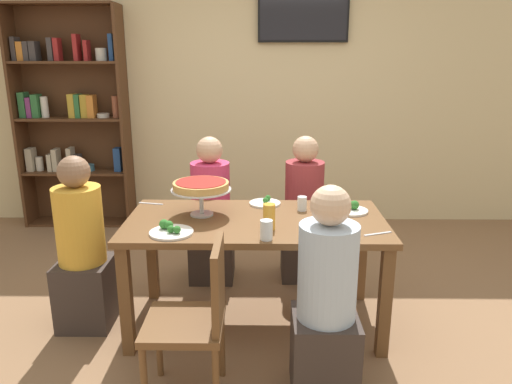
{
  "coord_description": "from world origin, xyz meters",
  "views": [
    {
      "loc": [
        0.04,
        -2.94,
        1.76
      ],
      "look_at": [
        0.0,
        0.1,
        0.89
      ],
      "focal_mm": 34.42,
      "sensor_mm": 36.0,
      "label": 1
    }
  ],
  "objects_px": {
    "diner_near_right": "(326,309)",
    "salad_plate_near_diner": "(265,203)",
    "diner_far_left": "(211,220)",
    "cutlery_fork_near": "(378,234)",
    "dining_table": "(256,233)",
    "television": "(303,16)",
    "diner_head_west": "(83,255)",
    "water_glass_clear_far": "(302,204)",
    "salad_plate_spare": "(171,230)",
    "diner_far_right": "(304,219)",
    "bookshelf": "(71,115)",
    "water_glass_clear_near": "(266,230)",
    "cutlery_knife_near": "(151,204)",
    "deep_dish_pizza_stand": "(201,187)",
    "chair_near_left": "(197,314)",
    "beer_glass_amber_tall": "(269,217)",
    "salad_plate_far_diner": "(351,209)"
  },
  "relations": [
    {
      "from": "dining_table",
      "to": "diner_far_right",
      "type": "distance_m",
      "value": 0.83
    },
    {
      "from": "bookshelf",
      "to": "diner_head_west",
      "type": "distance_m",
      "value": 2.27
    },
    {
      "from": "deep_dish_pizza_stand",
      "to": "chair_near_left",
      "type": "bearing_deg",
      "value": -85.4
    },
    {
      "from": "bookshelf",
      "to": "water_glass_clear_near",
      "type": "xyz_separation_m",
      "value": [
        1.96,
        -2.36,
        -0.34
      ]
    },
    {
      "from": "beer_glass_amber_tall",
      "to": "water_glass_clear_far",
      "type": "height_order",
      "value": "beer_glass_amber_tall"
    },
    {
      "from": "dining_table",
      "to": "chair_near_left",
      "type": "xyz_separation_m",
      "value": [
        -0.29,
        -0.74,
        -0.16
      ]
    },
    {
      "from": "diner_near_right",
      "to": "chair_near_left",
      "type": "bearing_deg",
      "value": 94.36
    },
    {
      "from": "diner_far_right",
      "to": "diner_head_west",
      "type": "relative_size",
      "value": 1.0
    },
    {
      "from": "diner_far_right",
      "to": "salad_plate_far_diner",
      "type": "bearing_deg",
      "value": 24.74
    },
    {
      "from": "diner_near_right",
      "to": "beer_glass_amber_tall",
      "type": "xyz_separation_m",
      "value": [
        -0.29,
        0.51,
        0.33
      ]
    },
    {
      "from": "diner_near_right",
      "to": "beer_glass_amber_tall",
      "type": "relative_size",
      "value": 7.39
    },
    {
      "from": "bookshelf",
      "to": "water_glass_clear_near",
      "type": "height_order",
      "value": "bookshelf"
    },
    {
      "from": "bookshelf",
      "to": "cutlery_fork_near",
      "type": "bearing_deg",
      "value": -41.06
    },
    {
      "from": "television",
      "to": "diner_far_left",
      "type": "bearing_deg",
      "value": -119.2
    },
    {
      "from": "chair_near_left",
      "to": "salad_plate_far_diner",
      "type": "height_order",
      "value": "chair_near_left"
    },
    {
      "from": "diner_far_left",
      "to": "salad_plate_far_diner",
      "type": "distance_m",
      "value": 1.15
    },
    {
      "from": "chair_near_left",
      "to": "salad_plate_spare",
      "type": "relative_size",
      "value": 3.38
    },
    {
      "from": "salad_plate_near_diner",
      "to": "water_glass_clear_near",
      "type": "height_order",
      "value": "water_glass_clear_near"
    },
    {
      "from": "water_glass_clear_near",
      "to": "cutlery_knife_near",
      "type": "height_order",
      "value": "water_glass_clear_near"
    },
    {
      "from": "diner_head_west",
      "to": "cutlery_fork_near",
      "type": "bearing_deg",
      "value": -7.46
    },
    {
      "from": "deep_dish_pizza_stand",
      "to": "diner_far_right",
      "type": "bearing_deg",
      "value": 42.16
    },
    {
      "from": "television",
      "to": "diner_head_west",
      "type": "xyz_separation_m",
      "value": [
        -1.56,
        -2.12,
        -1.6
      ]
    },
    {
      "from": "bookshelf",
      "to": "diner_head_west",
      "type": "xyz_separation_m",
      "value": [
        0.77,
        -2.03,
        -0.65
      ]
    },
    {
      "from": "diner_near_right",
      "to": "salad_plate_near_diner",
      "type": "height_order",
      "value": "diner_near_right"
    },
    {
      "from": "bookshelf",
      "to": "diner_head_west",
      "type": "bearing_deg",
      "value": -69.17
    },
    {
      "from": "beer_glass_amber_tall",
      "to": "diner_far_left",
      "type": "bearing_deg",
      "value": 116.91
    },
    {
      "from": "diner_far_right",
      "to": "beer_glass_amber_tall",
      "type": "height_order",
      "value": "diner_far_right"
    },
    {
      "from": "chair_near_left",
      "to": "water_glass_clear_near",
      "type": "relative_size",
      "value": 7.62
    },
    {
      "from": "diner_far_right",
      "to": "television",
      "type": "bearing_deg",
      "value": 177.27
    },
    {
      "from": "chair_near_left",
      "to": "cutlery_knife_near",
      "type": "bearing_deg",
      "value": 23.2
    },
    {
      "from": "chair_near_left",
      "to": "diner_head_west",
      "type": "bearing_deg",
      "value": 49.31
    },
    {
      "from": "diner_head_west",
      "to": "salad_plate_far_diner",
      "type": "height_order",
      "value": "diner_head_west"
    },
    {
      "from": "television",
      "to": "salad_plate_near_diner",
      "type": "distance_m",
      "value": 2.27
    },
    {
      "from": "beer_glass_amber_tall",
      "to": "cutlery_fork_near",
      "type": "relative_size",
      "value": 0.86
    },
    {
      "from": "chair_near_left",
      "to": "beer_glass_amber_tall",
      "type": "relative_size",
      "value": 5.59
    },
    {
      "from": "beer_glass_amber_tall",
      "to": "salad_plate_near_diner",
      "type": "bearing_deg",
      "value": 92.35
    },
    {
      "from": "deep_dish_pizza_stand",
      "to": "water_glass_clear_near",
      "type": "relative_size",
      "value": 3.39
    },
    {
      "from": "diner_near_right",
      "to": "diner_far_left",
      "type": "distance_m",
      "value": 1.56
    },
    {
      "from": "dining_table",
      "to": "television",
      "type": "relative_size",
      "value": 1.86
    },
    {
      "from": "diner_far_left",
      "to": "cutlery_fork_near",
      "type": "bearing_deg",
      "value": 48.57
    },
    {
      "from": "salad_plate_spare",
      "to": "cutlery_knife_near",
      "type": "xyz_separation_m",
      "value": [
        -0.24,
        0.57,
        -0.02
      ]
    },
    {
      "from": "diner_head_west",
      "to": "water_glass_clear_far",
      "type": "xyz_separation_m",
      "value": [
        1.43,
        0.2,
        0.3
      ]
    },
    {
      "from": "cutlery_knife_near",
      "to": "diner_near_right",
      "type": "bearing_deg",
      "value": 150.56
    },
    {
      "from": "deep_dish_pizza_stand",
      "to": "salad_plate_far_diner",
      "type": "xyz_separation_m",
      "value": [
        0.98,
        0.09,
        -0.17
      ]
    },
    {
      "from": "salad_plate_spare",
      "to": "diner_near_right",
      "type": "bearing_deg",
      "value": -26.36
    },
    {
      "from": "dining_table",
      "to": "diner_far_right",
      "type": "bearing_deg",
      "value": 63.21
    },
    {
      "from": "bookshelf",
      "to": "dining_table",
      "type": "bearing_deg",
      "value": -46.76
    },
    {
      "from": "water_glass_clear_near",
      "to": "cutlery_fork_near",
      "type": "distance_m",
      "value": 0.66
    },
    {
      "from": "television",
      "to": "diner_far_left",
      "type": "relative_size",
      "value": 0.77
    },
    {
      "from": "salad_plate_spare",
      "to": "water_glass_clear_far",
      "type": "xyz_separation_m",
      "value": [
        0.8,
        0.44,
        0.03
      ]
    }
  ]
}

